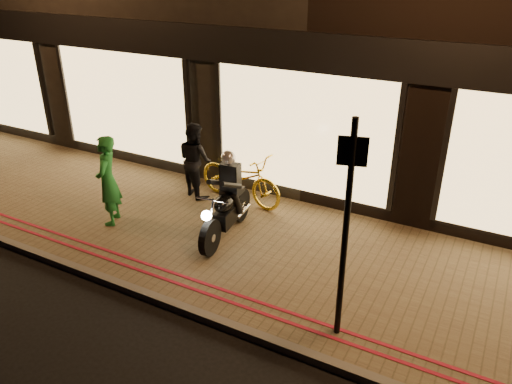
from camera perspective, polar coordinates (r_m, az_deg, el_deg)
ground at (r=7.50m, az=-7.90°, el=-13.90°), size 90.00×90.00×0.00m
sidewalk at (r=8.83m, az=-0.30°, el=-6.46°), size 50.00×4.00×0.12m
kerb_stone at (r=7.49m, az=-7.70°, el=-13.33°), size 50.00×0.14×0.12m
red_kerb_lines at (r=7.77m, az=-5.55°, el=-11.00°), size 50.00×0.26×0.01m
motorcycle at (r=8.84m, az=-3.36°, el=-1.45°), size 0.63×1.94×1.59m
sign_post at (r=6.13m, az=10.28°, el=-3.51°), size 0.34×0.12×3.00m
bicycle_gold at (r=10.14m, az=-1.81°, el=1.72°), size 2.11×1.03×1.06m
person_green at (r=9.56m, az=-16.58°, el=1.25°), size 0.65×0.74×1.71m
person_dark at (r=10.39m, az=-6.97°, el=3.69°), size 0.94×0.85×1.58m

